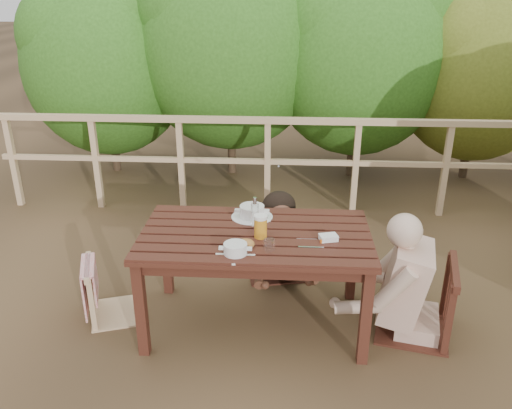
# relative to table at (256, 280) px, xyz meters

# --- Properties ---
(ground) EXTENTS (60.00, 60.00, 0.00)m
(ground) POSITION_rel_table_xyz_m (0.00, 0.00, -0.35)
(ground) COLOR brown
(ground) RESTS_ON ground
(table) EXTENTS (1.52, 0.86, 0.70)m
(table) POSITION_rel_table_xyz_m (0.00, 0.00, 0.00)
(table) COLOR #371911
(table) RESTS_ON ground
(chair_left) EXTENTS (0.51, 0.51, 0.82)m
(chair_left) POSITION_rel_table_xyz_m (-1.01, 0.06, 0.06)
(chair_left) COLOR tan
(chair_left) RESTS_ON ground
(chair_far) EXTENTS (0.51, 0.51, 0.88)m
(chair_far) POSITION_rel_table_xyz_m (0.11, 0.72, 0.09)
(chair_far) COLOR #371911
(chair_far) RESTS_ON ground
(chair_right) EXTENTS (0.60, 0.60, 1.01)m
(chair_right) POSITION_rel_table_xyz_m (1.10, -0.01, 0.15)
(chair_right) COLOR #371911
(chair_right) RESTS_ON ground
(woman) EXTENTS (0.58, 0.67, 1.18)m
(woman) POSITION_rel_table_xyz_m (0.11, 0.74, 0.24)
(woman) COLOR black
(woman) RESTS_ON ground
(diner_right) EXTENTS (0.82, 0.72, 1.42)m
(diner_right) POSITION_rel_table_xyz_m (1.13, -0.01, 0.36)
(diner_right) COLOR tan
(diner_right) RESTS_ON ground
(railing) EXTENTS (5.60, 0.10, 1.01)m
(railing) POSITION_rel_table_xyz_m (0.00, 2.00, 0.15)
(railing) COLOR tan
(railing) RESTS_ON ground
(hedge_row) EXTENTS (6.60, 1.60, 3.80)m
(hedge_row) POSITION_rel_table_xyz_m (0.40, 3.20, 1.55)
(hedge_row) COLOR #2C5B19
(hedge_row) RESTS_ON ground
(soup_near) EXTENTS (0.24, 0.24, 0.08)m
(soup_near) POSITION_rel_table_xyz_m (-0.10, -0.30, 0.39)
(soup_near) COLOR silver
(soup_near) RESTS_ON table
(soup_far) EXTENTS (0.29, 0.29, 0.10)m
(soup_far) POSITION_rel_table_xyz_m (-0.04, 0.25, 0.40)
(soup_far) COLOR white
(soup_far) RESTS_ON table
(bread_roll) EXTENTS (0.11, 0.09, 0.07)m
(bread_roll) POSITION_rel_table_xyz_m (-0.05, -0.20, 0.39)
(bread_roll) COLOR #A66F26
(bread_roll) RESTS_ON table
(beer_glass) EXTENTS (0.09, 0.09, 0.17)m
(beer_glass) POSITION_rel_table_xyz_m (0.04, -0.06, 0.44)
(beer_glass) COLOR #CB8E12
(beer_glass) RESTS_ON table
(bottle) EXTENTS (0.05, 0.05, 0.23)m
(bottle) POSITION_rel_table_xyz_m (-0.01, 0.09, 0.47)
(bottle) COLOR silver
(bottle) RESTS_ON table
(tumbler) EXTENTS (0.07, 0.07, 0.08)m
(tumbler) POSITION_rel_table_xyz_m (0.10, -0.23, 0.39)
(tumbler) COLOR silver
(tumbler) RESTS_ON table
(butter_tub) EXTENTS (0.13, 0.11, 0.05)m
(butter_tub) POSITION_rel_table_xyz_m (0.47, -0.08, 0.38)
(butter_tub) COLOR silver
(butter_tub) RESTS_ON table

